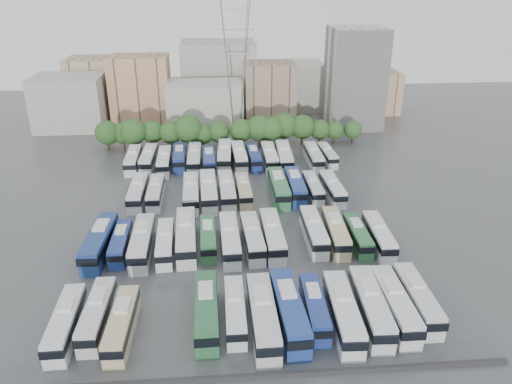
{
  "coord_description": "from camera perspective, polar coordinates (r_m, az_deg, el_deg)",
  "views": [
    {
      "loc": [
        -3.02,
        -73.1,
        39.79
      ],
      "look_at": [
        3.57,
        8.45,
        3.0
      ],
      "focal_mm": 35.0,
      "sensor_mm": 36.0,
      "label": 1
    }
  ],
  "objects": [
    {
      "name": "bus_r3_s1",
      "position": [
        111.34,
        -12.18,
        3.75
      ],
      "size": [
        2.93,
        12.33,
        3.85
      ],
      "rotation": [
        0.0,
        0.0,
        -0.02
      ],
      "color": "silver",
      "rests_on": "ground"
    },
    {
      "name": "electricity_pylon",
      "position": [
        125.0,
        -2.33,
        14.46
      ],
      "size": [
        9.0,
        6.91,
        33.83
      ],
      "color": "slate",
      "rests_on": "ground"
    },
    {
      "name": "bus_r3_s8",
      "position": [
        110.33,
        -0.25,
        4.04
      ],
      "size": [
        2.96,
        11.35,
        3.53
      ],
      "rotation": [
        0.0,
        0.0,
        0.05
      ],
      "color": "navy",
      "rests_on": "ground"
    },
    {
      "name": "bus_r1_s5",
      "position": [
        77.9,
        -5.5,
        -5.19
      ],
      "size": [
        2.67,
        10.99,
        3.43
      ],
      "rotation": [
        0.0,
        0.0,
        0.03
      ],
      "color": "#30713F",
      "rests_on": "ground"
    },
    {
      "name": "bus_r1_s6",
      "position": [
        76.72,
        -3.01,
        -5.36
      ],
      "size": [
        3.14,
        12.83,
        4.0
      ],
      "rotation": [
        0.0,
        0.0,
        0.03
      ],
      "color": "silver",
      "rests_on": "ground"
    },
    {
      "name": "bus_r3_s7",
      "position": [
        110.12,
        -1.93,
        4.11
      ],
      "size": [
        3.28,
        12.86,
        4.0
      ],
      "rotation": [
        0.0,
        0.0,
        0.04
      ],
      "color": "silver",
      "rests_on": "ground"
    },
    {
      "name": "bus_r0_s6",
      "position": [
        62.47,
        -2.41,
        -13.36
      ],
      "size": [
        2.44,
        11.18,
        3.51
      ],
      "rotation": [
        0.0,
        0.0,
        0.0
      ],
      "color": "silver",
      "rests_on": "ground"
    },
    {
      "name": "bus_r1_s10",
      "position": [
        79.46,
        6.62,
        -4.42
      ],
      "size": [
        2.77,
        12.5,
        3.92
      ],
      "rotation": [
        0.0,
        0.0,
        -0.0
      ],
      "color": "silver",
      "rests_on": "ground"
    },
    {
      "name": "bus_r0_s5",
      "position": [
        62.32,
        -5.7,
        -13.28
      ],
      "size": [
        3.07,
        12.91,
        4.03
      ],
      "rotation": [
        0.0,
        0.0,
        0.02
      ],
      "color": "#2A633B",
      "rests_on": "ground"
    },
    {
      "name": "bus_r0_s8",
      "position": [
        61.93,
        3.81,
        -13.35
      ],
      "size": [
        3.53,
        13.71,
        4.27
      ],
      "rotation": [
        0.0,
        0.0,
        0.04
      ],
      "color": "navy",
      "rests_on": "ground"
    },
    {
      "name": "bus_r3_s10",
      "position": [
        109.64,
        3.24,
        4.07
      ],
      "size": [
        3.51,
        13.73,
        4.27
      ],
      "rotation": [
        0.0,
        0.0,
        -0.04
      ],
      "color": "silver",
      "rests_on": "ground"
    },
    {
      "name": "bus_r2_s11",
      "position": [
        95.44,
        6.52,
        0.52
      ],
      "size": [
        2.52,
        11.06,
        3.46
      ],
      "rotation": [
        0.0,
        0.0,
        0.01
      ],
      "color": "silver",
      "rests_on": "ground"
    },
    {
      "name": "bus_r1_s7",
      "position": [
        77.18,
        -0.41,
        -5.2
      ],
      "size": [
        3.31,
        12.39,
        3.85
      ],
      "rotation": [
        0.0,
        0.0,
        0.05
      ],
      "color": "silver",
      "rests_on": "ground"
    },
    {
      "name": "ground",
      "position": [
        83.28,
        -1.99,
        -4.34
      ],
      "size": [
        220.0,
        220.0,
        0.0
      ],
      "primitive_type": "plane",
      "color": "#424447",
      "rests_on": "ground"
    },
    {
      "name": "apartment_tower",
      "position": [
        138.83,
        11.21,
        12.64
      ],
      "size": [
        14.0,
        14.0,
        26.0
      ],
      "primitive_type": "cube",
      "color": "silver",
      "rests_on": "ground"
    },
    {
      "name": "bus_r3_s0",
      "position": [
        111.62,
        -13.88,
        3.62
      ],
      "size": [
        2.95,
        12.16,
        3.8
      ],
      "rotation": [
        0.0,
        0.0,
        0.03
      ],
      "color": "silver",
      "rests_on": "ground"
    },
    {
      "name": "bus_r2_s1",
      "position": [
        94.98,
        -13.33,
        0.01
      ],
      "size": [
        2.73,
        12.37,
        3.88
      ],
      "rotation": [
        0.0,
        0.0,
        0.0
      ],
      "color": "silver",
      "rests_on": "ground"
    },
    {
      "name": "bus_r2_s10",
      "position": [
        95.19,
        4.51,
        0.72
      ],
      "size": [
        2.9,
        12.82,
        4.01
      ],
      "rotation": [
        0.0,
        0.0,
        -0.01
      ],
      "color": "navy",
      "rests_on": "ground"
    },
    {
      "name": "bus_r2_s7",
      "position": [
        93.67,
        -1.44,
        0.25
      ],
      "size": [
        2.83,
        11.46,
        3.57
      ],
      "rotation": [
        0.0,
        0.0,
        0.03
      ],
      "color": "tan",
      "rests_on": "ground"
    },
    {
      "name": "bus_r0_s2",
      "position": [
        62.35,
        -15.08,
        -14.34
      ],
      "size": [
        2.81,
        11.65,
        3.64
      ],
      "rotation": [
        0.0,
        0.0,
        -0.02
      ],
      "color": "#C9B58A",
      "rests_on": "ground"
    },
    {
      "name": "bus_r2_s6",
      "position": [
        93.3,
        -3.36,
        0.25
      ],
      "size": [
        3.22,
        12.85,
        4.0
      ],
      "rotation": [
        0.0,
        0.0,
        0.03
      ],
      "color": "silver",
      "rests_on": "ground"
    },
    {
      "name": "bus_r3_s6",
      "position": [
        110.62,
        -3.6,
        4.23
      ],
      "size": [
        3.54,
        13.59,
        4.23
      ],
      "rotation": [
        0.0,
        0.0,
        -0.04
      ],
      "color": "silver",
      "rests_on": "ground"
    },
    {
      "name": "bus_r1_s2",
      "position": [
        77.62,
        -12.88,
        -5.59
      ],
      "size": [
        2.99,
        13.08,
        4.1
      ],
      "rotation": [
        0.0,
        0.0,
        0.01
      ],
      "color": "silver",
      "rests_on": "ground"
    },
    {
      "name": "bus_r3_s13",
      "position": [
        112.97,
        8.16,
        4.24
      ],
      "size": [
        2.85,
        10.89,
        3.39
      ],
      "rotation": [
        0.0,
        0.0,
        0.05
      ],
      "color": "silver",
      "rests_on": "ground"
    },
    {
      "name": "bus_r2_s9",
      "position": [
        94.16,
        2.62,
        0.55
      ],
      "size": [
        3.04,
        13.29,
        4.16
      ],
      "rotation": [
        0.0,
        0.0,
        0.01
      ],
      "color": "#317246",
      "rests_on": "ground"
    },
    {
      "name": "bus_r2_s5",
      "position": [
        93.01,
        -5.44,
        0.18
      ],
      "size": [
        3.46,
        13.62,
        4.24
      ],
      "rotation": [
        0.0,
        0.0,
        0.04
      ],
      "color": "silver",
      "rests_on": "ground"
    },
    {
      "name": "bus_r1_s12",
      "position": [
        79.79,
        11.53,
        -4.86
      ],
      "size": [
        2.41,
        10.87,
        3.41
      ],
      "rotation": [
        0.0,
        0.0,
        -0.0
      ],
      "color": "#2E6B3D",
      "rests_on": "ground"
    },
    {
      "name": "bus_r1_s0",
      "position": [
        79.22,
        -17.42,
        -5.43
      ],
      "size": [
        3.58,
        13.72,
        4.27
      ],
      "rotation": [
        0.0,
        0.0,
        -0.05
      ],
      "color": "navy",
      "rests_on": "ground"
    },
    {
      "name": "bus_r1_s4",
      "position": [
        77.91,
        -8.0,
        -4.97
      ],
      "size": [
        3.6,
        13.83,
        4.3
      ],
      "rotation": [
        0.0,
        0.0,
        0.05
      ],
      "color": "silver",
      "rests_on": "ground"
    },
    {
      "name": "bus_r0_s9",
      "position": [
        63.26,
        6.7,
        -12.97
      ],
      "size": [
        2.76,
        11.28,
        3.52
      ],
      "rotation": [
        0.0,
        0.0,
        -0.03
      ],
      "color": "navy",
      "rests_on": "ground"
    },
    {
      "name": "bus_r1_s13",
      "position": [
        80.07,
        13.85,
        -4.86
      ],
      "size": [
        3.0,
        11.98,
        3.73
      ],
      "rotation": [
        0.0,
        0.0,
        -0.03
      ],
      "color": "silver",
      "rests_on": "ground"
    },
    {
      "name": "bus_r1_s1",
      "position": [
        78.91,
        -15.21,
        -5.61
      ],
      "size": [
        2.56,
        10.93,
        3.42
      ],
      "rotation": [
        0.0,
        0.0,
        0.02
      ],
      "color": "navy",
      "rests_on": "ground"
    },
    {
      "name": "bus_r2_s12",
      "position": [
        95.23,
        8.73,
        0.43
      ],
      "size": [
        3.01,
        11.98,
        3.73
      ],
      "rotation": [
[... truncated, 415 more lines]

